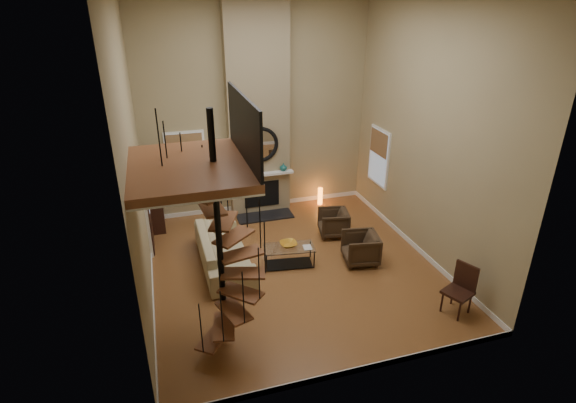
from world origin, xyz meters
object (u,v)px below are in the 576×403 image
object	(u,v)px
floor_lamp	(220,180)
accent_lamp	(320,196)
armchair_far	(364,248)
hutch	(153,194)
side_chair	(461,287)
coffee_table	(289,254)
armchair_near	(336,222)
sofa	(223,249)

from	to	relation	value
floor_lamp	accent_lamp	world-z (taller)	floor_lamp
armchair_far	accent_lamp	size ratio (longest dim) A/B	1.56
hutch	side_chair	size ratio (longest dim) A/B	1.96
hutch	accent_lamp	size ratio (longest dim) A/B	4.00
coffee_table	side_chair	world-z (taller)	side_chair
floor_lamp	side_chair	bearing A→B (deg)	-49.48
armchair_far	floor_lamp	size ratio (longest dim) A/B	0.44
coffee_table	accent_lamp	size ratio (longest dim) A/B	2.40
accent_lamp	side_chair	bearing A→B (deg)	-81.33
coffee_table	accent_lamp	xyz separation A→B (m)	(1.79, 2.83, -0.03)
coffee_table	accent_lamp	distance (m)	3.35
armchair_near	floor_lamp	distance (m)	3.03
side_chair	floor_lamp	bearing A→B (deg)	130.52
hutch	armchair_near	bearing A→B (deg)	-22.00
armchair_near	side_chair	world-z (taller)	side_chair
armchair_near	coffee_table	world-z (taller)	armchair_near
sofa	accent_lamp	world-z (taller)	sofa
hutch	armchair_near	size ratio (longest dim) A/B	2.73
armchair_far	coffee_table	size ratio (longest dim) A/B	0.65
hutch	armchair_far	distance (m)	5.36
hutch	coffee_table	xyz separation A→B (m)	(2.74, -2.70, -0.67)
armchair_far	floor_lamp	bearing A→B (deg)	-119.43
coffee_table	accent_lamp	world-z (taller)	accent_lamp
armchair_far	hutch	bearing A→B (deg)	-114.74
armchair_near	floor_lamp	xyz separation A→B (m)	(-2.67, 0.97, 1.06)
armchair_far	coffee_table	xyz separation A→B (m)	(-1.62, 0.35, -0.07)
armchair_near	floor_lamp	size ratio (longest dim) A/B	0.41
coffee_table	floor_lamp	size ratio (longest dim) A/B	0.68
coffee_table	floor_lamp	world-z (taller)	floor_lamp
armchair_far	side_chair	size ratio (longest dim) A/B	0.76
side_chair	coffee_table	bearing A→B (deg)	136.78
armchair_near	accent_lamp	size ratio (longest dim) A/B	1.46
floor_lamp	accent_lamp	xyz separation A→B (m)	(2.95, 0.88, -1.16)
sofa	armchair_far	xyz separation A→B (m)	(3.01, -0.78, -0.04)
sofa	armchair_far	size ratio (longest dim) A/B	3.30
hutch	armchair_far	world-z (taller)	hutch
floor_lamp	accent_lamp	distance (m)	3.29
armchair_near	coffee_table	distance (m)	1.80
floor_lamp	side_chair	world-z (taller)	floor_lamp
hutch	coffee_table	bearing A→B (deg)	-44.54
floor_lamp	side_chair	xyz separation A→B (m)	(3.75, -4.39, -0.89)
armchair_far	floor_lamp	distance (m)	3.76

